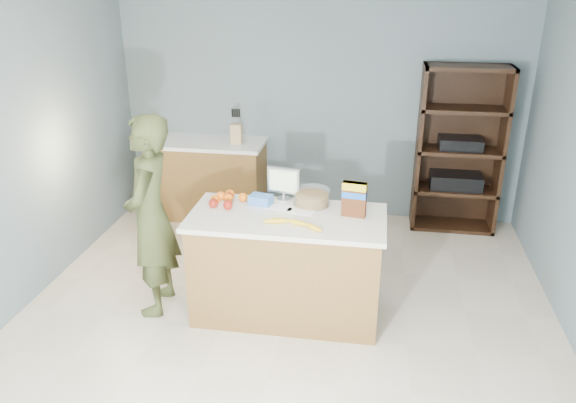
# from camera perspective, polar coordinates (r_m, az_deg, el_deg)

# --- Properties ---
(floor) EXTENTS (4.50, 5.00, 0.02)m
(floor) POSITION_cam_1_polar(r_m,az_deg,el_deg) (4.63, -0.71, -13.19)
(floor) COLOR beige
(floor) RESTS_ON ground
(walls) EXTENTS (4.52, 5.02, 2.51)m
(walls) POSITION_cam_1_polar(r_m,az_deg,el_deg) (3.90, -0.83, 6.91)
(walls) COLOR slate
(walls) RESTS_ON ground
(counter_peninsula) EXTENTS (1.56, 0.76, 0.90)m
(counter_peninsula) POSITION_cam_1_polar(r_m,az_deg,el_deg) (4.65, -0.10, -6.89)
(counter_peninsula) COLOR brown
(counter_peninsula) RESTS_ON ground
(back_cabinet) EXTENTS (1.24, 0.62, 0.90)m
(back_cabinet) POSITION_cam_1_polar(r_m,az_deg,el_deg) (6.58, -7.76, 2.34)
(back_cabinet) COLOR brown
(back_cabinet) RESTS_ON ground
(shelving_unit) EXTENTS (0.90, 0.40, 1.80)m
(shelving_unit) POSITION_cam_1_polar(r_m,az_deg,el_deg) (6.38, 16.91, 4.83)
(shelving_unit) COLOR black
(shelving_unit) RESTS_ON ground
(person) EXTENTS (0.46, 0.65, 1.69)m
(person) POSITION_cam_1_polar(r_m,az_deg,el_deg) (4.68, -13.77, -1.51)
(person) COLOR #383F1E
(person) RESTS_ON ground
(knife_block) EXTENTS (0.12, 0.10, 0.31)m
(knife_block) POSITION_cam_1_polar(r_m,az_deg,el_deg) (6.29, -5.25, 6.94)
(knife_block) COLOR tan
(knife_block) RESTS_ON back_cabinet
(envelopes) EXTENTS (0.41, 0.19, 0.00)m
(envelopes) POSITION_cam_1_polar(r_m,az_deg,el_deg) (4.54, 0.14, -0.83)
(envelopes) COLOR white
(envelopes) RESTS_ON counter_peninsula
(bananas) EXTENTS (0.48, 0.21, 0.04)m
(bananas) POSITION_cam_1_polar(r_m,az_deg,el_deg) (4.26, 0.30, -2.17)
(bananas) COLOR yellow
(bananas) RESTS_ON counter_peninsula
(apples) EXTENTS (0.21, 0.25, 0.08)m
(apples) POSITION_cam_1_polar(r_m,az_deg,el_deg) (4.63, -6.58, -0.02)
(apples) COLOR maroon
(apples) RESTS_ON counter_peninsula
(oranges) EXTENTS (0.29, 0.21, 0.08)m
(oranges) POSITION_cam_1_polar(r_m,az_deg,el_deg) (4.72, -6.16, 0.47)
(oranges) COLOR orange
(oranges) RESTS_ON counter_peninsula
(blue_carton) EXTENTS (0.20, 0.16, 0.08)m
(blue_carton) POSITION_cam_1_polar(r_m,az_deg,el_deg) (4.64, -2.77, 0.17)
(blue_carton) COLOR blue
(blue_carton) RESTS_ON counter_peninsula
(salad_bowl) EXTENTS (0.30, 0.30, 0.13)m
(salad_bowl) POSITION_cam_1_polar(r_m,az_deg,el_deg) (4.63, 2.43, 0.38)
(salad_bowl) COLOR #267219
(salad_bowl) RESTS_ON counter_peninsula
(tv) EXTENTS (0.28, 0.12, 0.28)m
(tv) POSITION_cam_1_polar(r_m,az_deg,el_deg) (4.69, -0.44, 2.02)
(tv) COLOR silver
(tv) RESTS_ON counter_peninsula
(cereal_box) EXTENTS (0.20, 0.10, 0.28)m
(cereal_box) POSITION_cam_1_polar(r_m,az_deg,el_deg) (4.39, 6.75, 0.48)
(cereal_box) COLOR #592B14
(cereal_box) RESTS_ON counter_peninsula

